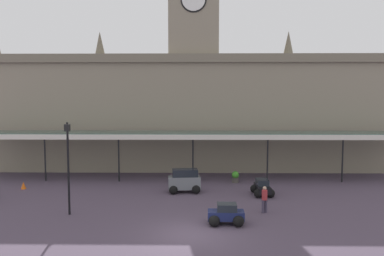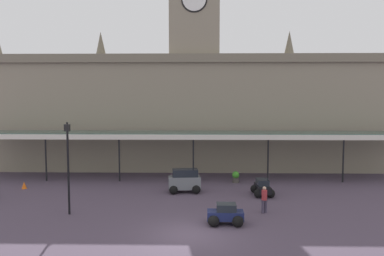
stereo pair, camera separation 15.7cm
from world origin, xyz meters
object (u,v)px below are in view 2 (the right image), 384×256
at_px(car_navy_sedan, 225,215).
at_px(car_grey_van, 185,182).
at_px(pedestrian_beside_cars, 264,198).
at_px(traffic_cone, 24,185).
at_px(car_black_sedan, 262,189).
at_px(victorian_lamppost, 68,158).
at_px(planter_by_canopy, 236,177).

distance_m(car_navy_sedan, car_grey_van, 7.53).
xyz_separation_m(pedestrian_beside_cars, traffic_cone, (-17.85, 5.79, -0.63)).
relative_size(car_black_sedan, victorian_lamppost, 0.37).
bearing_deg(car_navy_sedan, traffic_cone, 152.62).
distance_m(car_navy_sedan, planter_by_canopy, 10.50).
height_order(car_navy_sedan, car_grey_van, car_grey_van).
bearing_deg(traffic_cone, car_grey_van, -3.89).
bearing_deg(car_navy_sedan, car_grey_van, 110.25).
xyz_separation_m(car_grey_van, pedestrian_beside_cars, (5.16, -4.93, 0.10)).
distance_m(victorian_lamppost, planter_by_canopy, 14.43).
height_order(car_navy_sedan, car_black_sedan, same).
relative_size(victorian_lamppost, traffic_cone, 10.23).
xyz_separation_m(pedestrian_beside_cars, victorian_lamppost, (-12.04, -0.51, 2.57)).
height_order(victorian_lamppost, planter_by_canopy, victorian_lamppost).
bearing_deg(pedestrian_beside_cars, car_black_sedan, 81.96).
xyz_separation_m(car_navy_sedan, victorian_lamppost, (-9.49, 1.63, 2.98)).
bearing_deg(planter_by_canopy, car_black_sedan, -68.96).
xyz_separation_m(victorian_lamppost, traffic_cone, (-5.81, 6.30, -3.21)).
bearing_deg(car_grey_van, traffic_cone, 176.11).
distance_m(car_grey_van, victorian_lamppost, 9.17).
distance_m(pedestrian_beside_cars, traffic_cone, 18.78).
distance_m(victorian_lamppost, traffic_cone, 9.15).
xyz_separation_m(car_navy_sedan, traffic_cone, (-15.30, 7.92, -0.22)).
distance_m(car_navy_sedan, car_black_sedan, 7.06).
height_order(traffic_cone, planter_by_canopy, planter_by_canopy).
relative_size(car_black_sedan, planter_by_canopy, 2.18).
xyz_separation_m(car_black_sedan, planter_by_canopy, (-1.57, 4.07, -0.01)).
bearing_deg(car_navy_sedan, pedestrian_beside_cars, 39.90).
height_order(car_grey_van, traffic_cone, car_grey_van).
height_order(pedestrian_beside_cars, planter_by_canopy, pedestrian_beside_cars).
relative_size(car_navy_sedan, planter_by_canopy, 2.15).
bearing_deg(car_black_sedan, victorian_lamppost, -159.63).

